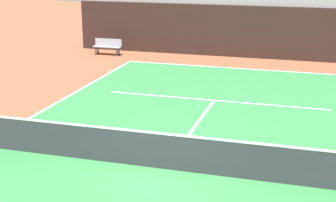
% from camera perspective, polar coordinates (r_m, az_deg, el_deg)
% --- Properties ---
extents(ground_plane, '(80.00, 80.00, 0.00)m').
position_cam_1_polar(ground_plane, '(13.05, -0.52, -7.64)').
color(ground_plane, brown).
extents(court_surface, '(11.00, 24.00, 0.01)m').
position_cam_1_polar(court_surface, '(13.05, -0.52, -7.62)').
color(court_surface, '#2D7238').
rests_on(court_surface, ground_plane).
extents(baseline_far, '(11.00, 0.10, 0.00)m').
position_cam_1_polar(baseline_far, '(24.18, 7.89, 3.64)').
color(baseline_far, white).
rests_on(baseline_far, court_surface).
extents(service_line_far, '(8.26, 0.10, 0.00)m').
position_cam_1_polar(service_line_far, '(18.88, 5.22, 0.07)').
color(service_line_far, white).
rests_on(service_line_far, court_surface).
extents(centre_service_line, '(0.10, 6.40, 0.00)m').
position_cam_1_polar(centre_service_line, '(15.91, 2.89, -3.06)').
color(centre_service_line, white).
rests_on(centre_service_line, court_surface).
extents(back_wall, '(18.55, 0.30, 2.66)m').
position_cam_1_polar(back_wall, '(26.63, 8.95, 7.67)').
color(back_wall, black).
rests_on(back_wall, ground_plane).
extents(stands_tier_lower, '(18.55, 2.40, 3.17)m').
position_cam_1_polar(stands_tier_lower, '(27.92, 9.37, 8.58)').
color(stands_tier_lower, '#9E9E99').
rests_on(stands_tier_lower, ground_plane).
extents(stands_tier_upper, '(18.55, 2.40, 3.92)m').
position_cam_1_polar(stands_tier_upper, '(30.24, 10.02, 9.87)').
color(stands_tier_upper, '#9E9E99').
rests_on(stands_tier_upper, ground_plane).
extents(tennis_net, '(11.08, 0.08, 1.07)m').
position_cam_1_polar(tennis_net, '(12.85, -0.53, -5.57)').
color(tennis_net, black).
rests_on(tennis_net, court_surface).
extents(player_bench, '(1.50, 0.40, 0.85)m').
position_cam_1_polar(player_bench, '(27.27, -6.78, 6.21)').
color(player_bench, '#99999E').
rests_on(player_bench, ground_plane).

